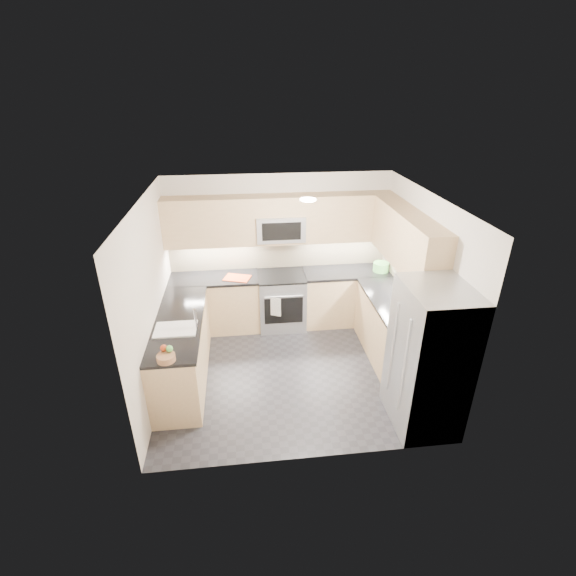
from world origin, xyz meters
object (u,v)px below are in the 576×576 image
object	(u,v)px
gas_range	(282,301)
fruit_basket	(166,358)
microwave	(280,227)
utensil_bowl	(381,267)
cutting_board	(237,278)
refrigerator	(428,358)

from	to	relation	value
gas_range	fruit_basket	world-z (taller)	fruit_basket
microwave	utensil_bowl	size ratio (longest dim) A/B	2.96
utensil_bowl	cutting_board	bearing A→B (deg)	-179.68
cutting_board	fruit_basket	xyz separation A→B (m)	(-0.81, -2.12, 0.03)
microwave	refrigerator	xyz separation A→B (m)	(1.45, -2.55, -0.80)
refrigerator	cutting_board	xyz separation A→B (m)	(-2.16, 2.37, 0.05)
microwave	refrigerator	size ratio (longest dim) A/B	0.42
microwave	refrigerator	distance (m)	3.04
gas_range	utensil_bowl	world-z (taller)	utensil_bowl
gas_range	microwave	size ratio (longest dim) A/B	1.20
microwave	cutting_board	distance (m)	1.05
microwave	utensil_bowl	xyz separation A→B (m)	(1.65, -0.17, -0.69)
utensil_bowl	cutting_board	world-z (taller)	utensil_bowl
microwave	fruit_basket	distance (m)	2.85
gas_range	utensil_bowl	size ratio (longest dim) A/B	3.55
refrigerator	utensil_bowl	distance (m)	2.39
cutting_board	fruit_basket	bearing A→B (deg)	-110.83
gas_range	microwave	world-z (taller)	microwave
refrigerator	fruit_basket	xyz separation A→B (m)	(-2.97, 0.25, 0.08)
microwave	fruit_basket	bearing A→B (deg)	-123.45
utensil_bowl	microwave	bearing A→B (deg)	174.14
cutting_board	fruit_basket	world-z (taller)	fruit_basket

